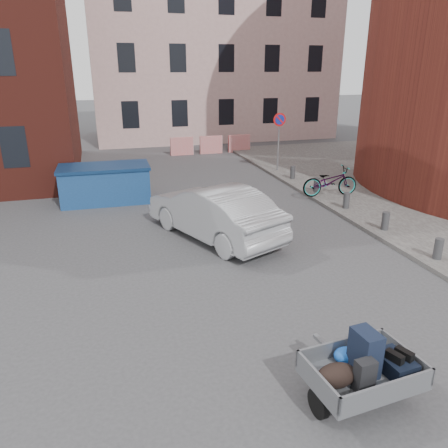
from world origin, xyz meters
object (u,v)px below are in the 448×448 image
object	(u,v)px
silver_car	(214,212)
dumpster	(105,184)
bicycle	(330,181)
trailer	(362,369)

from	to	relation	value
silver_car	dumpster	bearing A→B (deg)	-80.56
silver_car	bicycle	size ratio (longest dim) A/B	2.23
trailer	bicycle	world-z (taller)	bicycle
trailer	silver_car	world-z (taller)	silver_car
trailer	dumpster	size ratio (longest dim) A/B	0.57
trailer	dumpster	bearing A→B (deg)	100.25
bicycle	silver_car	bearing A→B (deg)	121.85
dumpster	bicycle	size ratio (longest dim) A/B	1.55
trailer	bicycle	xyz separation A→B (m)	(4.90, 9.74, 0.07)
trailer	silver_car	distance (m)	7.18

